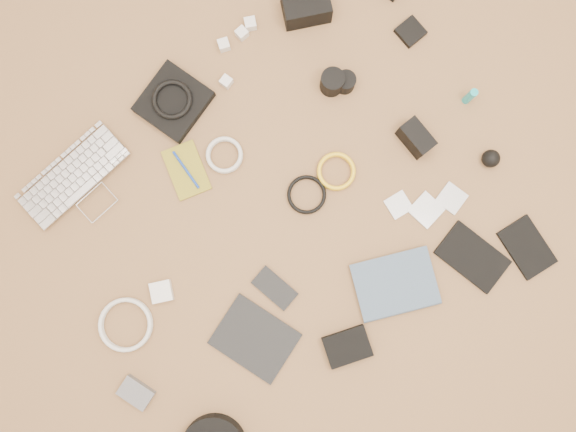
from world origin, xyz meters
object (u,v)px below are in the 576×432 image
laptop (85,188)px  tablet (255,339)px  paperback (403,313)px  dslr_camera (306,6)px  phone (275,288)px

laptop → tablet: laptop is taller
paperback → laptop: bearing=54.4°
dslr_camera → tablet: 0.99m
phone → paperback: 0.38m
tablet → phone: 0.15m
dslr_camera → phone: size_ratio=1.09×
dslr_camera → phone: dslr_camera is taller
laptop → tablet: (0.18, -0.64, -0.01)m
laptop → tablet: bearing=-83.8°
laptop → tablet: size_ratio=1.54×
dslr_camera → paperback: size_ratio=0.60×
laptop → paperback: size_ratio=1.46×
tablet → paperback: (0.40, -0.17, 0.01)m
dslr_camera → phone: bearing=-108.1°
dslr_camera → laptop: bearing=-152.2°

